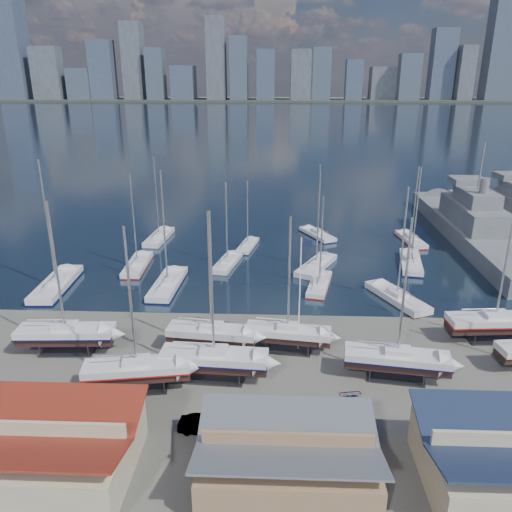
{
  "coord_description": "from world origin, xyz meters",
  "views": [
    {
      "loc": [
        -1.01,
        -53.8,
        26.82
      ],
      "look_at": [
        -3.58,
        8.0,
        4.58
      ],
      "focal_mm": 35.0,
      "sensor_mm": 36.0,
      "label": 1
    }
  ],
  "objects_px": {
    "car_a": "(119,412)",
    "flagpole": "(301,287)",
    "sailboat_cradle_0": "(66,334)",
    "naval_ship_east": "(471,230)"
  },
  "relations": [
    {
      "from": "naval_ship_east",
      "to": "sailboat_cradle_0",
      "type": "bearing_deg",
      "value": 126.91
    },
    {
      "from": "sailboat_cradle_0",
      "to": "flagpole",
      "type": "bearing_deg",
      "value": 0.28
    },
    {
      "from": "car_a",
      "to": "flagpole",
      "type": "bearing_deg",
      "value": 54.36
    },
    {
      "from": "naval_ship_east",
      "to": "flagpole",
      "type": "height_order",
      "value": "naval_ship_east"
    },
    {
      "from": "sailboat_cradle_0",
      "to": "naval_ship_east",
      "type": "bearing_deg",
      "value": 32.94
    },
    {
      "from": "sailboat_cradle_0",
      "to": "car_a",
      "type": "height_order",
      "value": "sailboat_cradle_0"
    },
    {
      "from": "naval_ship_east",
      "to": "flagpole",
      "type": "relative_size",
      "value": 4.18
    },
    {
      "from": "flagpole",
      "to": "sailboat_cradle_0",
      "type": "bearing_deg",
      "value": -176.63
    },
    {
      "from": "sailboat_cradle_0",
      "to": "car_a",
      "type": "bearing_deg",
      "value": -54.02
    },
    {
      "from": "car_a",
      "to": "flagpole",
      "type": "xyz_separation_m",
      "value": [
        15.24,
        12.1,
        6.28
      ]
    }
  ]
}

